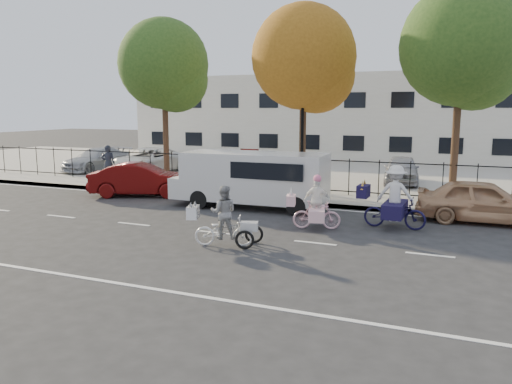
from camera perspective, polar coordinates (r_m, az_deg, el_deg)
The scene contains 23 objects.
ground at distance 14.95m, azimuth -4.41°, elevation -4.69°, with size 120.00×120.00×0.00m, color #333334.
road_markings at distance 14.94m, azimuth -4.41°, elevation -4.67°, with size 60.00×9.52×0.01m, color silver, non-canonical shape.
curb at distance 19.47m, azimuth 2.26°, elevation -1.10°, with size 60.00×0.10×0.15m, color #A8A399.
sidewalk at distance 20.44m, azimuth 3.27°, elevation -0.60°, with size 60.00×2.20×0.15m, color #A8A399.
parking_lot at distance 28.91m, azimuth 9.05°, elevation 2.28°, with size 60.00×15.60×0.15m, color #A8A399.
iron_fence at distance 21.35m, azimuth 4.26°, elevation 2.06°, with size 58.00×0.06×1.50m, color black, non-canonical shape.
building at distance 38.50m, azimuth 12.64°, elevation 8.31°, with size 34.00×10.00×6.00m, color silver.
lamppost at distance 20.64m, azimuth 5.32°, elevation 7.96°, with size 0.36×0.36×4.33m.
street_sign at distance 21.56m, azimuth -0.74°, elevation 3.55°, with size 0.85×0.06×1.80m.
zebra_trike at distance 13.41m, azimuth -3.68°, elevation -3.54°, with size 1.92×1.21×1.65m.
unicorn_bike at distance 15.37m, azimuth 6.85°, elevation -1.94°, with size 1.72×1.23×1.69m.
bull_bike at distance 15.90m, azimuth 15.50°, elevation -1.25°, with size 2.11×1.44×1.96m.
white_van at distance 18.50m, azimuth -0.45°, elevation 1.68°, with size 5.85×2.15×2.06m.
red_sedan at distance 21.58m, azimuth -12.97°, elevation 1.39°, with size 1.48×4.24×1.40m, color #4F0909.
gold_sedan at distance 17.70m, azimuth 24.52°, elevation -0.97°, with size 1.66×4.13×1.41m, color tan.
pedestrian at distance 25.21m, azimuth -16.53°, elevation 3.16°, with size 0.65×0.43×1.78m, color black.
lot_car_a at distance 30.00m, azimuth -17.73°, elevation 3.57°, with size 1.79×4.39×1.27m, color #ABADB3.
lot_car_b at distance 27.83m, azimuth -12.34°, elevation 3.51°, with size 2.33×5.05×1.40m, color silver.
lot_car_c at distance 26.69m, azimuth -4.65°, elevation 3.32°, with size 1.35×3.89×1.28m, color #52565A.
lot_car_d at distance 24.63m, azimuth 16.29°, elevation 2.48°, with size 1.55×3.85×1.31m, color #9FA0A6.
tree_west at distance 25.03m, azimuth -10.14°, elevation 13.73°, with size 4.33×4.33×7.94m.
tree_mid at distance 21.25m, azimuth 5.89°, elevation 14.54°, with size 4.31×4.31×7.91m.
tree_east at distance 20.39m, azimuth 22.81°, elevation 14.64°, with size 4.47×4.47×8.19m.
Camera 1 is at (6.54, -12.93, 3.66)m, focal length 35.00 mm.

